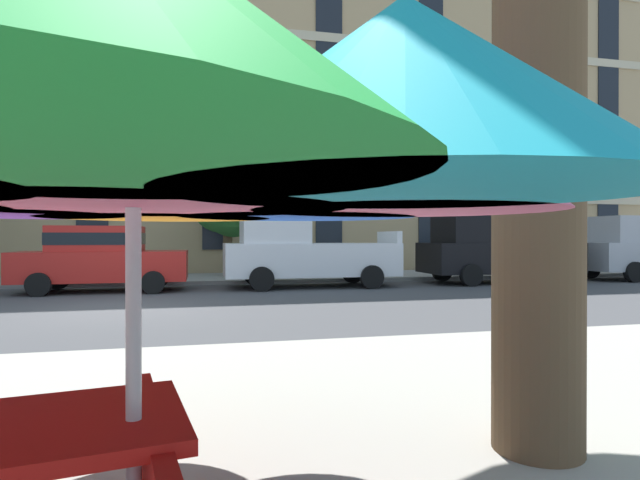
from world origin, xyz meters
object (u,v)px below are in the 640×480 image
(pickup_white, at_px, (303,252))
(pickup_black_midblock, at_px, (494,251))
(street_tree_middle, at_px, (231,202))
(sedan_red, at_px, (102,257))
(patio_umbrella, at_px, (133,136))

(pickup_white, bearing_deg, pickup_black_midblock, 0.00)
(pickup_white, xyz_separation_m, street_tree_middle, (-1.94, 3.36, 1.68))
(pickup_white, relative_size, street_tree_middle, 1.27)
(sedan_red, distance_m, street_tree_middle, 5.27)
(pickup_white, relative_size, patio_umbrella, 1.42)
(pickup_white, distance_m, street_tree_middle, 4.23)
(pickup_black_midblock, bearing_deg, pickup_white, 180.00)
(pickup_white, xyz_separation_m, patio_umbrella, (-3.19, -12.70, 0.85))
(pickup_black_midblock, distance_m, patio_umbrella, 15.88)
(street_tree_middle, bearing_deg, patio_umbrella, -94.48)
(pickup_white, bearing_deg, sedan_red, -180.00)
(pickup_black_midblock, height_order, street_tree_middle, street_tree_middle)
(street_tree_middle, bearing_deg, sedan_red, -137.39)
(pickup_white, height_order, pickup_black_midblock, same)
(sedan_red, distance_m, pickup_black_midblock, 11.90)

